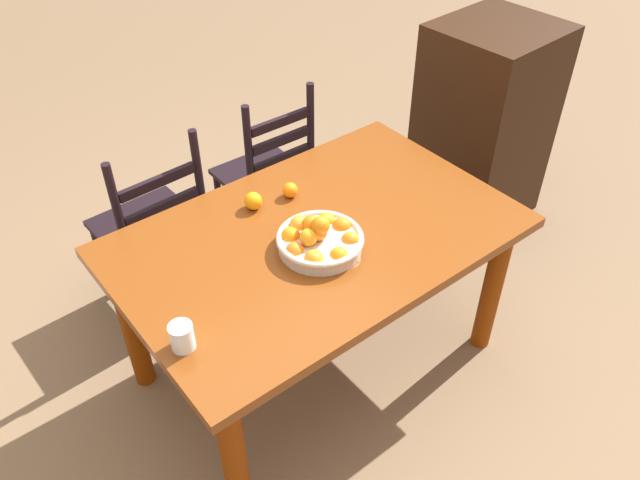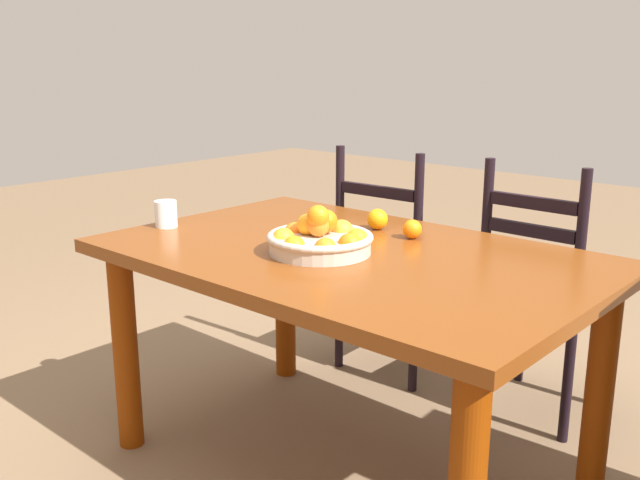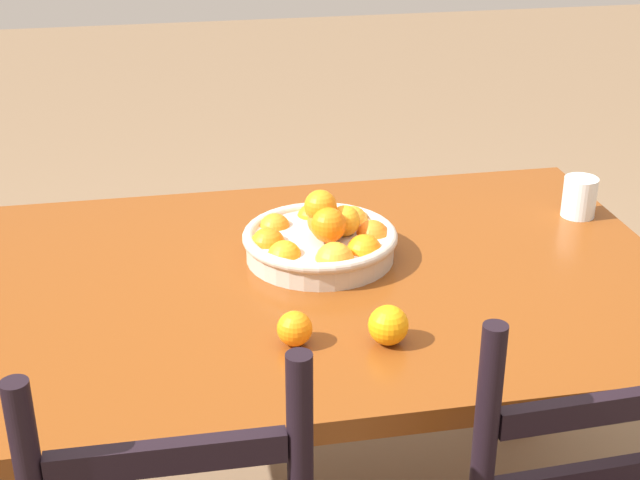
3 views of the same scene
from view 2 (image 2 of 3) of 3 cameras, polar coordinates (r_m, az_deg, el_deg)
ground_plane at (r=2.49m, az=2.13°, el=-17.61°), size 12.00×12.00×0.00m
dining_table at (r=2.22m, az=2.28°, el=-3.63°), size 1.51×0.97×0.75m
chair_near_window at (r=3.05m, az=6.07°, el=-2.10°), size 0.45×0.45×0.97m
chair_by_cabinet at (r=2.76m, az=17.29°, el=-4.35°), size 0.41×0.41×0.97m
fruit_bowl at (r=2.15m, az=0.03°, el=0.08°), size 0.32×0.32×0.15m
orange_loose_0 at (r=2.45m, az=4.60°, el=1.67°), size 0.07×0.07×0.07m
orange_loose_1 at (r=2.34m, az=7.36°, el=0.87°), size 0.06×0.06×0.06m
drinking_glass at (r=2.53m, az=-12.18°, el=2.04°), size 0.08×0.08×0.09m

